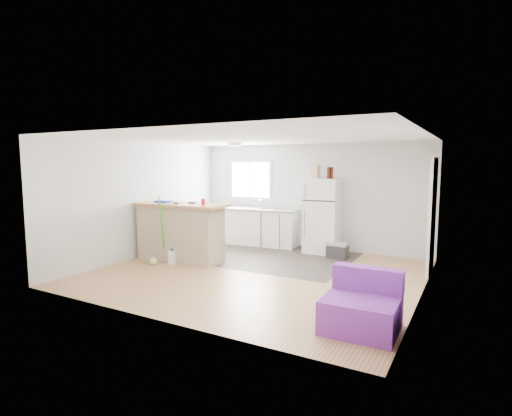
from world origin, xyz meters
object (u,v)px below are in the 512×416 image
Objects in this scene: bottle_left at (329,173)px; cooler at (337,250)px; mop at (156,253)px; bottle_right at (332,173)px; red_cup at (203,202)px; cardboard_box at (315,171)px; blue_tray at (163,201)px; peninsula at (181,232)px; refrigerator at (323,216)px; purple_seat at (362,308)px; kitchen_cabinets at (258,226)px; cleaner_jug at (172,257)px.

cooler is at bearing -38.95° from bottle_left.
bottle_right is (2.67, 2.52, 1.53)m from mop.
red_cup is 2.62m from cardboard_box.
blue_tray is at bearing -144.87° from bottle_left.
peninsula is 1.18× the size of refrigerator.
refrigerator reaches higher than purple_seat.
cooler is at bearing 9.21° from mop.
bottle_left reaches higher than refrigerator.
cardboard_box reaches higher than mop.
red_cup reaches higher than kitchen_cabinets.
mop is (-0.26, -0.18, 0.09)m from cleaner_jug.
cooler is 1.47× the size of blue_tray.
blue_tray is (-0.43, -0.01, 0.59)m from peninsula.
cooler is at bearing -40.13° from refrigerator.
kitchen_cabinets is 2.27m from bottle_right.
cleaner_jug is at bearing -140.45° from cooler.
bottle_left is (1.81, 2.00, 0.53)m from red_cup.
cooler is (2.11, -0.41, -0.28)m from kitchen_cabinets.
kitchen_cabinets is at bearing 176.91° from bottle_right.
refrigerator is 2.71m from red_cup.
red_cup is at bearing -125.26° from cardboard_box.
red_cup is 2.82m from bottle_right.
peninsula is 6.43× the size of blue_tray.
red_cup is at bearing 154.85° from purple_seat.
blue_tray is at bearing -148.77° from cooler.
purple_seat is at bearing -23.67° from peninsula.
cooler is at bearing 111.18° from purple_seat.
cardboard_box is (1.47, -0.06, 1.33)m from kitchen_cabinets.
blue_tray is (-0.20, 0.48, 0.95)m from mop.
cleaner_jug is at bearing -84.87° from peninsula.
refrigerator is 3.33m from cleaner_jug.
refrigerator is at bearing 115.24° from purple_seat.
blue_tray reaches higher than cleaner_jug.
kitchen_cabinets reaches higher than cleaner_jug.
refrigerator is (1.65, -0.05, 0.37)m from kitchen_cabinets.
bottle_right is (2.41, 2.35, 1.62)m from cleaner_jug.
red_cup is at bearing -132.11° from bottle_right.
peninsula is at bearing -134.95° from cardboard_box.
cardboard_box is at bearing 44.82° from cleaner_jug.
mop is at bearing -136.62° from bottle_right.
cardboard_box is (-0.18, -0.01, 0.97)m from refrigerator.
bottle_right reaches higher than kitchen_cabinets.
mop is at bearing -135.69° from refrigerator.
cleaner_jug is (-2.21, -2.40, -0.68)m from refrigerator.
cleaner_jug is 1.04× the size of cardboard_box.
bottle_right is (-1.61, 3.61, 1.50)m from purple_seat.
mop reaches higher than red_cup.
mop is 1.37m from red_cup.
blue_tray is at bearing -143.71° from refrigerator.
bottle_left is at bearing 114.01° from purple_seat.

